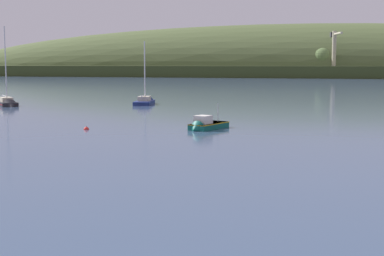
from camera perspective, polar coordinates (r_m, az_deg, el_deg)
name	(u,v)px	position (r m, az deg, el deg)	size (l,w,h in m)	color
far_shoreline_hill	(296,75)	(281.51, 10.35, 5.18)	(488.89, 122.82, 50.08)	#35401E
dockside_crane	(334,55)	(248.63, 14.01, 7.13)	(4.37, 16.32, 19.58)	#4C4C51
sailboat_near_mooring	(7,105)	(88.84, -17.97, 2.22)	(6.48, 7.39, 12.76)	#232328
sailboat_midwater_white	(145,103)	(88.69, -4.70, 2.53)	(3.10, 7.49, 10.77)	navy
fishing_boat_moored	(206,126)	(54.67, 1.40, 0.16)	(3.67, 5.29, 3.05)	#0F564C
mooring_buoy_foreground	(86,129)	(55.44, -10.50, -0.15)	(0.51, 0.51, 0.59)	red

